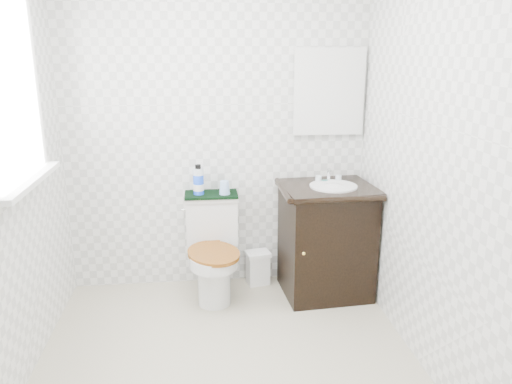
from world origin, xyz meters
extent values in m
plane|color=#C1B89B|center=(0.00, 0.00, 0.00)|extent=(2.40, 2.40, 0.00)
plane|color=white|center=(0.00, 1.20, 1.20)|extent=(2.40, 0.00, 2.40)
plane|color=white|center=(0.00, -1.20, 1.20)|extent=(2.40, 0.00, 2.40)
plane|color=white|center=(1.10, 0.00, 1.20)|extent=(0.00, 2.40, 2.40)
cube|color=white|center=(-1.07, 0.25, 1.55)|extent=(0.02, 0.70, 0.90)
cube|color=silver|center=(0.82, 1.18, 1.45)|extent=(0.50, 0.02, 0.60)
cylinder|color=silver|center=(-0.05, 0.82, 0.18)|extent=(0.23, 0.23, 0.35)
cube|color=silver|center=(-0.05, 1.07, 0.18)|extent=(0.23, 0.28, 0.35)
cube|color=silver|center=(-0.05, 1.09, 0.52)|extent=(0.37, 0.18, 0.34)
cube|color=silver|center=(-0.05, 1.09, 0.71)|extent=(0.39, 0.20, 0.03)
cylinder|color=silver|center=(-0.05, 0.78, 0.35)|extent=(0.34, 0.34, 0.08)
cylinder|color=brown|center=(-0.05, 0.78, 0.40)|extent=(0.44, 0.44, 0.03)
cube|color=black|center=(0.77, 0.90, 0.39)|extent=(0.64, 0.55, 0.78)
cube|color=black|center=(0.77, 0.90, 0.80)|extent=(0.68, 0.59, 0.04)
cylinder|color=silver|center=(0.80, 0.87, 0.83)|extent=(0.33, 0.33, 0.01)
ellipsoid|color=silver|center=(0.80, 0.87, 0.77)|extent=(0.29, 0.29, 0.14)
cylinder|color=silver|center=(0.80, 1.02, 0.87)|extent=(0.02, 0.02, 0.10)
cube|color=white|center=(0.29, 1.10, 0.12)|extent=(0.18, 0.15, 0.23)
cube|color=white|center=(0.29, 1.10, 0.24)|extent=(0.20, 0.17, 0.03)
cube|color=black|center=(-0.05, 1.09, 0.73)|extent=(0.38, 0.22, 0.02)
cylinder|color=blue|center=(-0.14, 1.08, 0.81)|extent=(0.08, 0.08, 0.14)
cylinder|color=silver|center=(-0.14, 1.08, 0.91)|extent=(0.08, 0.08, 0.05)
cylinder|color=black|center=(-0.14, 1.08, 0.94)|extent=(0.04, 0.04, 0.03)
cone|color=#99C0FA|center=(0.04, 1.06, 0.79)|extent=(0.08, 0.08, 0.10)
ellipsoid|color=#176F63|center=(0.77, 1.01, 0.83)|extent=(0.07, 0.04, 0.02)
camera|label=1|loc=(-0.13, -2.40, 1.74)|focal=35.00mm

